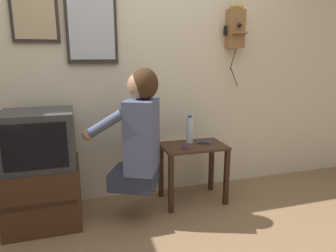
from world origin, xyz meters
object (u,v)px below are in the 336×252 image
(wall_phone_antique, at_px, (235,28))
(cell_phone_held, at_px, (185,147))
(framed_picture, at_px, (35,18))
(water_bottle, at_px, (190,130))
(cell_phone_spare, at_px, (204,143))
(wall_mirror, at_px, (91,20))
(television, at_px, (39,139))
(person, at_px, (139,131))

(wall_phone_antique, xyz_separation_m, cell_phone_held, (-0.61, -0.30, -1.05))
(wall_phone_antique, relative_size, framed_picture, 2.04)
(wall_phone_antique, distance_m, water_bottle, 1.08)
(framed_picture, height_order, cell_phone_spare, framed_picture)
(framed_picture, distance_m, wall_mirror, 0.44)
(television, relative_size, wall_mirror, 0.73)
(television, height_order, wall_mirror, wall_mirror)
(television, bearing_deg, water_bottle, 4.34)
(wall_mirror, bearing_deg, wall_phone_antique, -1.77)
(framed_picture, xyz_separation_m, cell_phone_held, (1.17, -0.34, -1.08))
(television, distance_m, cell_phone_held, 1.20)
(wall_mirror, bearing_deg, framed_picture, 179.59)
(person, bearing_deg, cell_phone_spare, -47.40)
(television, bearing_deg, wall_mirror, 33.48)
(television, xyz_separation_m, cell_phone_held, (1.19, -0.03, -0.16))
(framed_picture, bearing_deg, person, -33.18)
(wall_phone_antique, bearing_deg, person, -157.46)
(framed_picture, xyz_separation_m, wall_mirror, (0.44, -0.00, 0.00))
(wall_mirror, bearing_deg, cell_phone_spare, -16.12)
(television, bearing_deg, framed_picture, 85.90)
(wall_mirror, distance_m, cell_phone_spare, 1.46)
(cell_phone_spare, distance_m, water_bottle, 0.18)
(wall_mirror, height_order, cell_phone_held, wall_mirror)
(wall_phone_antique, xyz_separation_m, wall_mirror, (-1.34, 0.04, 0.04))
(framed_picture, distance_m, cell_phone_spare, 1.78)
(television, xyz_separation_m, framed_picture, (0.02, 0.31, 0.92))
(wall_mirror, height_order, cell_phone_spare, wall_mirror)
(person, relative_size, framed_picture, 2.50)
(person, bearing_deg, television, 102.76)
(person, bearing_deg, wall_mirror, 57.02)
(television, distance_m, cell_phone_spare, 1.42)
(cell_phone_held, height_order, cell_phone_spare, same)
(framed_picture, relative_size, cell_phone_held, 2.84)
(cell_phone_held, relative_size, water_bottle, 0.52)
(wall_mirror, bearing_deg, person, -58.44)
(water_bottle, bearing_deg, cell_phone_held, -125.39)
(television, relative_size, cell_phone_held, 3.95)
(television, relative_size, water_bottle, 2.05)
(wall_phone_antique, height_order, cell_phone_spare, wall_phone_antique)
(framed_picture, relative_size, cell_phone_spare, 2.80)
(framed_picture, xyz_separation_m, water_bottle, (1.26, -0.21, -0.96))
(cell_phone_held, bearing_deg, wall_phone_antique, 39.87)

